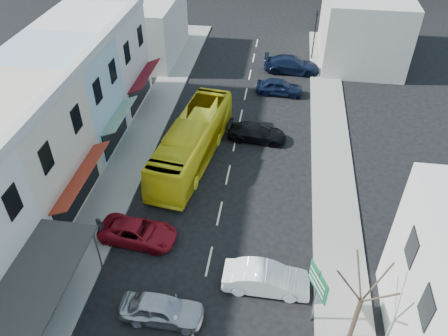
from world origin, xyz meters
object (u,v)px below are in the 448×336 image
car_silver (162,309)px  car_white (266,280)px  direction_sign (315,297)px  street_tree (361,301)px  pedestrian_left (100,228)px  car_red (138,231)px  traffic_signal (315,35)px  bus (192,142)px

car_silver → car_white: (5.08, 2.60, 0.00)m
direction_sign → street_tree: size_ratio=0.61×
pedestrian_left → direction_sign: direction_sign is taller
car_white → direction_sign: (2.43, -1.63, 1.25)m
car_red → traffic_signal: traffic_signal is taller
car_red → direction_sign: (10.31, -4.04, 1.25)m
car_silver → car_white: same height
bus → traffic_signal: size_ratio=2.21×
bus → street_tree: street_tree is taller
pedestrian_left → traffic_signal: (12.85, 27.94, 1.62)m
car_white → bus: bearing=30.0°
car_white → car_red: 8.25m
pedestrian_left → traffic_signal: 30.79m
car_silver → car_white: size_ratio=1.00×
bus → car_white: (6.24, -10.80, -0.85)m
traffic_signal → pedestrian_left: bearing=55.2°
bus → car_silver: (1.16, -13.40, -0.85)m
street_tree → pedestrian_left: bearing=162.6°
car_red → direction_sign: direction_sign is taller
pedestrian_left → bus: bearing=-11.0°
bus → car_silver: 13.48m
car_red → pedestrian_left: (-2.18, -0.35, 0.30)m
car_white → car_red: size_ratio=0.96×
car_red → traffic_signal: size_ratio=0.88×
car_silver → car_red: bearing=30.2°
street_tree → direction_sign: bearing=156.5°
street_tree → car_silver: bearing=-179.1°
car_red → street_tree: bearing=-106.6°
car_silver → street_tree: (9.37, 0.15, 2.47)m
car_red → traffic_signal: bearing=-16.0°
car_red → car_silver: bearing=-145.6°
bus → car_red: 8.60m
pedestrian_left → street_tree: 15.20m
car_red → street_tree: size_ratio=0.72×
traffic_signal → direction_sign: bearing=79.2°
car_white → direction_sign: size_ratio=1.13×
bus → pedestrian_left: bearing=-105.6°
car_silver → traffic_signal: 33.58m
pedestrian_left → direction_sign: bearing=-93.8°
car_white → traffic_signal: bearing=-5.3°
car_silver → car_white: 5.71m
car_white → car_red: (-7.89, 2.40, 0.00)m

